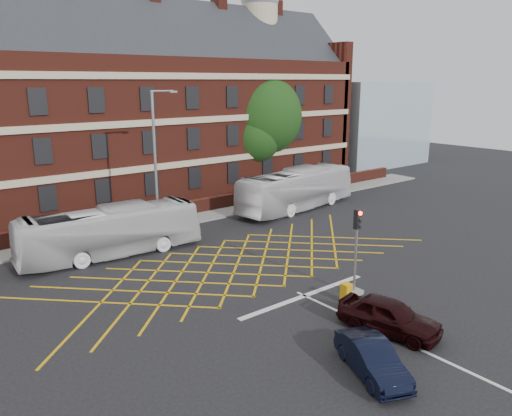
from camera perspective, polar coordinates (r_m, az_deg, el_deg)
ground at (r=27.11m, az=0.36°, el=-7.63°), size 120.00×120.00×0.00m
victorian_building at (r=44.56m, az=-17.88°, el=10.71°), size 51.00×12.17×20.40m
boundary_wall at (r=37.40m, az=-12.33°, el=-0.85°), size 56.00×0.50×1.10m
far_pavement at (r=36.67m, az=-11.59°, el=-1.91°), size 60.00×3.00×0.12m
glass_block at (r=64.45m, az=12.23°, el=9.46°), size 14.00×10.00×10.00m
box_junction_hatching at (r=28.58m, az=-2.19°, el=-6.44°), size 8.22×8.22×0.02m
stop_line at (r=24.71m, az=5.57°, el=-9.94°), size 8.00×0.30×0.02m
centre_line at (r=21.10m, az=18.44°, el=-15.17°), size 0.15×14.00×0.02m
bus_left at (r=30.71m, az=-16.29°, el=-2.61°), size 10.87×3.30×2.98m
bus_right at (r=40.38m, az=4.68°, el=2.14°), size 12.03×4.35×3.28m
car_navy at (r=18.88m, az=13.12°, el=-16.40°), size 2.69×3.95×1.23m
car_maroon at (r=21.77m, az=14.98°, el=-11.81°), size 2.59×4.55×1.46m
deciduous_tree at (r=48.78m, az=0.38°, el=9.82°), size 8.22×8.15×10.92m
traffic_light_near at (r=24.64m, az=11.30°, el=-5.83°), size 0.70×0.70×4.27m
street_lamp at (r=32.86m, az=-11.20°, el=2.14°), size 2.25×1.00×9.58m
utility_cabinet at (r=24.16m, az=10.26°, el=-9.53°), size 0.42×0.42×0.93m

